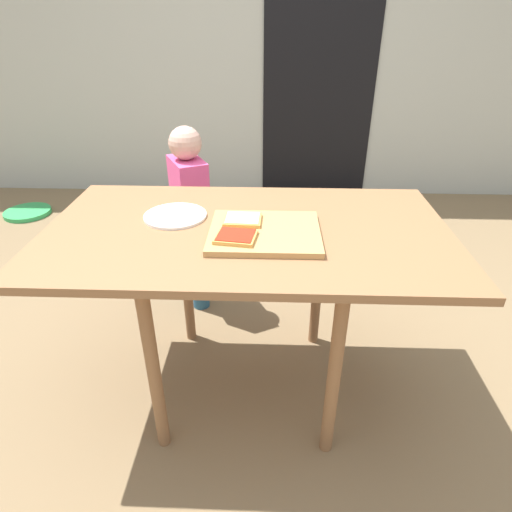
% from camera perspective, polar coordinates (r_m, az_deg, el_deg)
% --- Properties ---
extents(ground_plane, '(16.00, 16.00, 0.00)m').
position_cam_1_polar(ground_plane, '(1.97, -0.96, -16.59)').
color(ground_plane, olive).
extents(house_wall_back, '(8.00, 0.20, 2.82)m').
position_cam_1_polar(house_wall_back, '(3.82, 1.05, 29.32)').
color(house_wall_back, '#ADB2A8').
rests_on(house_wall_back, ground).
extents(house_door, '(0.90, 0.02, 2.00)m').
position_cam_1_polar(house_door, '(3.75, 8.48, 22.79)').
color(house_door, black).
rests_on(house_door, ground).
extents(dining_table, '(1.42, 0.81, 0.76)m').
position_cam_1_polar(dining_table, '(1.55, -1.17, 1.29)').
color(dining_table, '#8B5F3C').
rests_on(dining_table, ground).
extents(cutting_board, '(0.37, 0.32, 0.02)m').
position_cam_1_polar(cutting_board, '(1.46, 1.16, 3.14)').
color(cutting_board, tan).
rests_on(cutting_board, dining_table).
extents(pizza_slice_far_left, '(0.13, 0.12, 0.02)m').
position_cam_1_polar(pizza_slice_far_left, '(1.51, -1.78, 4.88)').
color(pizza_slice_far_left, gold).
rests_on(pizza_slice_far_left, cutting_board).
extents(pizza_slice_near_left, '(0.14, 0.13, 0.02)m').
position_cam_1_polar(pizza_slice_near_left, '(1.39, -2.71, 2.60)').
color(pizza_slice_near_left, gold).
rests_on(pizza_slice_near_left, cutting_board).
extents(plate_white_left, '(0.23, 0.23, 0.01)m').
position_cam_1_polar(plate_white_left, '(1.63, -10.66, 5.27)').
color(plate_white_left, white).
rests_on(plate_white_left, dining_table).
extents(child_left, '(0.23, 0.28, 0.97)m').
position_cam_1_polar(child_left, '(2.22, -8.68, 6.02)').
color(child_left, '#255171').
rests_on(child_left, ground).
extents(garden_hose_coil, '(0.36, 0.36, 0.03)m').
position_cam_1_polar(garden_hose_coil, '(3.95, -28.06, 5.13)').
color(garden_hose_coil, green).
rests_on(garden_hose_coil, ground).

